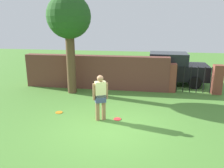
% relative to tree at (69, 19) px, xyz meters
% --- Properties ---
extents(ground_plane, '(40.00, 40.00, 0.00)m').
position_rel_tree_xyz_m(ground_plane, '(2.47, -3.50, -3.46)').
color(ground_plane, '#4C8433').
extents(brick_wall, '(7.40, 0.50, 1.71)m').
position_rel_tree_xyz_m(brick_wall, '(0.97, 0.92, -2.61)').
color(brick_wall, brown).
rests_on(brick_wall, ground).
extents(tree, '(2.01, 2.01, 4.59)m').
position_rel_tree_xyz_m(tree, '(0.00, 0.00, 0.00)').
color(tree, brown).
rests_on(tree, ground).
extents(person, '(0.50, 0.35, 1.62)m').
position_rel_tree_xyz_m(person, '(2.06, -2.95, -2.57)').
color(person, '#9E704C').
rests_on(person, ground).
extents(fence_gate, '(2.57, 0.44, 1.40)m').
position_rel_tree_xyz_m(fence_gate, '(5.84, 0.92, -2.76)').
color(fence_gate, brown).
rests_on(fence_gate, ground).
extents(car, '(4.24, 1.99, 1.72)m').
position_rel_tree_xyz_m(car, '(4.70, 2.49, -2.60)').
color(car, black).
rests_on(car, ground).
extents(frisbee_red, '(0.27, 0.27, 0.02)m').
position_rel_tree_xyz_m(frisbee_red, '(2.63, -2.82, -3.45)').
color(frisbee_red, red).
rests_on(frisbee_red, ground).
extents(frisbee_orange, '(0.27, 0.27, 0.02)m').
position_rel_tree_xyz_m(frisbee_orange, '(0.35, -2.58, -3.45)').
color(frisbee_orange, orange).
rests_on(frisbee_orange, ground).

